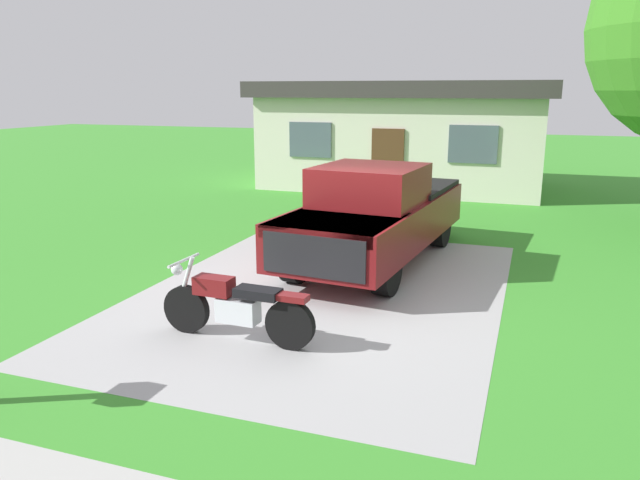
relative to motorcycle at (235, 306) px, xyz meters
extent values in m
plane|color=#3A8E2C|center=(0.45, 2.24, -0.47)|extent=(80.00, 80.00, 0.00)
cube|color=#A2A2A2|center=(0.45, 2.24, -0.47)|extent=(5.67, 8.07, 0.01)
cylinder|color=black|center=(-0.76, 0.03, -0.14)|extent=(0.66, 0.14, 0.66)
cylinder|color=black|center=(0.79, -0.03, -0.14)|extent=(0.66, 0.14, 0.66)
cube|color=silver|center=(0.04, 0.00, -0.05)|extent=(0.57, 0.28, 0.32)
cube|color=maroon|center=(-0.31, 0.01, 0.25)|extent=(0.53, 0.28, 0.24)
cube|color=black|center=(0.34, -0.01, 0.23)|extent=(0.61, 0.30, 0.12)
cube|color=maroon|center=(0.79, -0.03, 0.23)|extent=(0.49, 0.22, 0.08)
cylinder|color=silver|center=(-0.76, 0.03, 0.23)|extent=(0.33, 0.07, 0.77)
cylinder|color=silver|center=(-0.76, 0.03, 0.55)|extent=(0.07, 0.70, 0.04)
sphere|color=silver|center=(-0.88, 0.03, 0.41)|extent=(0.16, 0.16, 0.16)
cylinder|color=black|center=(1.45, 2.45, -0.05)|extent=(0.38, 0.86, 0.84)
cylinder|color=black|center=(-0.19, 2.61, -0.05)|extent=(0.38, 0.86, 0.84)
cylinder|color=black|center=(1.78, 5.94, -0.05)|extent=(0.38, 0.86, 0.84)
cylinder|color=black|center=(0.14, 6.09, -0.05)|extent=(0.38, 0.86, 0.84)
cube|color=maroon|center=(0.80, 4.32, 0.33)|extent=(2.52, 5.76, 0.80)
cube|color=maroon|center=(0.62, 2.48, 0.63)|extent=(2.07, 2.07, 0.20)
cube|color=maroon|center=(0.76, 3.93, 1.08)|extent=(1.97, 2.06, 0.70)
cube|color=#3F4C56|center=(0.69, 3.13, 0.98)|extent=(1.71, 0.32, 0.60)
cube|color=black|center=(0.95, 5.87, 0.58)|extent=(2.12, 2.57, 0.50)
cube|color=black|center=(0.54, 1.56, 0.33)|extent=(1.70, 0.26, 0.64)
cube|color=beige|center=(-0.69, 14.04, 1.03)|extent=(9.00, 5.00, 3.00)
cube|color=#383333|center=(-0.69, 14.04, 2.78)|extent=(9.60, 5.60, 0.50)
cube|color=#4C2D19|center=(-0.69, 11.51, 0.58)|extent=(1.00, 0.08, 2.10)
cube|color=#4C5966|center=(-3.21, 11.51, 1.23)|extent=(1.40, 0.06, 1.10)
cube|color=#4C5966|center=(1.83, 11.51, 1.23)|extent=(1.40, 0.06, 1.10)
camera|label=1|loc=(3.56, -6.73, 2.76)|focal=34.13mm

